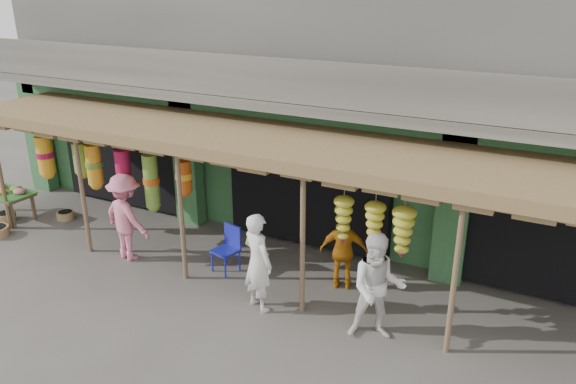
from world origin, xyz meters
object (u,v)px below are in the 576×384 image
at_px(person_right, 378,288).
at_px(person_shopper, 126,217).
at_px(flower_table, 7,193).
at_px(person_front, 258,262).
at_px(blue_chair, 228,246).
at_px(person_vendor, 344,251).

relative_size(person_right, person_shopper, 0.99).
bearing_deg(flower_table, person_right, 0.46).
bearing_deg(person_front, person_shopper, 15.92).
relative_size(blue_chair, person_right, 0.51).
height_order(person_front, person_shopper, person_shopper).
bearing_deg(person_shopper, person_front, -176.37).
xyz_separation_m(blue_chair, person_right, (3.31, -0.81, 0.39)).
bearing_deg(person_right, person_vendor, 108.55).
bearing_deg(person_shopper, person_vendor, -157.60).
height_order(person_right, person_shopper, person_shopper).
xyz_separation_m(person_front, person_right, (2.11, 0.11, 0.01)).
xyz_separation_m(person_right, person_shopper, (-5.41, 0.30, 0.01)).
height_order(blue_chair, person_front, person_front).
bearing_deg(person_front, person_right, -153.99).
xyz_separation_m(flower_table, person_right, (9.36, -0.54, 0.26)).
relative_size(blue_chair, person_shopper, 0.51).
height_order(person_right, person_vendor, person_right).
xyz_separation_m(flower_table, blue_chair, (6.05, 0.27, -0.13)).
xyz_separation_m(person_front, person_vendor, (1.06, 1.31, -0.14)).
xyz_separation_m(blue_chair, person_shopper, (-2.10, -0.51, 0.40)).
bearing_deg(blue_chair, person_shopper, -151.94).
height_order(flower_table, person_vendor, person_vendor).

